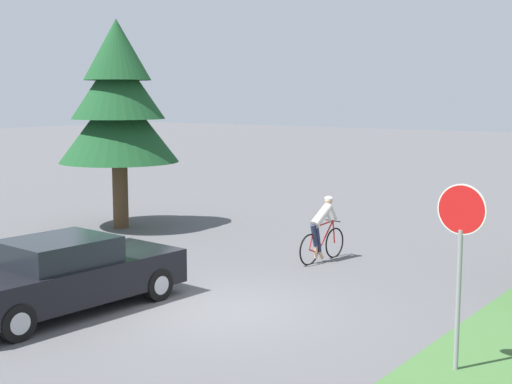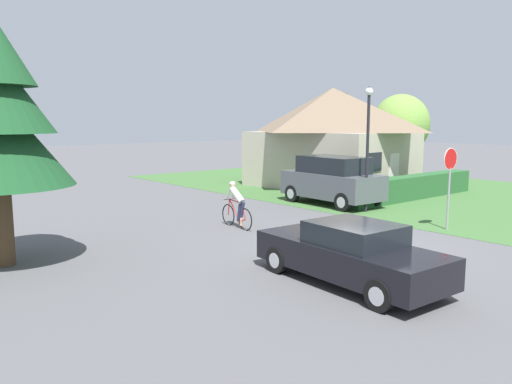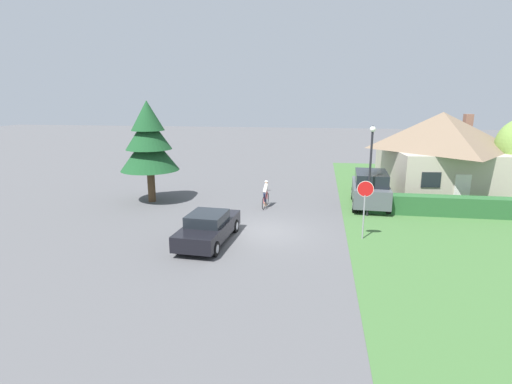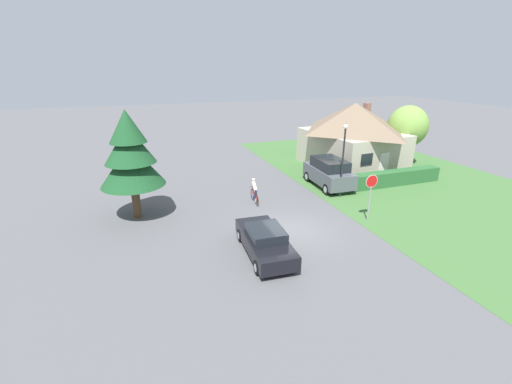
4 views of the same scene
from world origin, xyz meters
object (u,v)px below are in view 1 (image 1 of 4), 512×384
object	(u,v)px
conifer_tall_near	(118,102)
stop_sign	(461,239)
cyclist	(322,230)
sedan_left_lane	(65,276)

from	to	relation	value
conifer_tall_near	stop_sign	bearing A→B (deg)	-21.95
cyclist	conifer_tall_near	size ratio (longest dim) A/B	0.29
stop_sign	conifer_tall_near	distance (m)	13.43
stop_sign	conifer_tall_near	size ratio (longest dim) A/B	0.44
sedan_left_lane	cyclist	world-z (taller)	cyclist
sedan_left_lane	stop_sign	bearing A→B (deg)	-74.20
sedan_left_lane	conifer_tall_near	distance (m)	9.02
sedan_left_lane	cyclist	distance (m)	6.50
sedan_left_lane	stop_sign	size ratio (longest dim) A/B	1.69
cyclist	stop_sign	size ratio (longest dim) A/B	0.66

